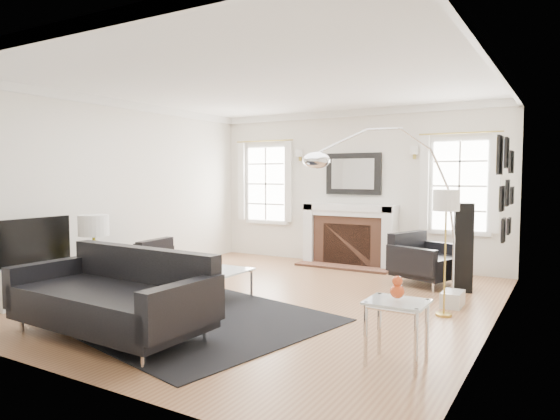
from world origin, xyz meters
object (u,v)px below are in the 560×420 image
Objects in this scene: sofa at (116,298)px; arc_floor_lamp at (387,209)px; armchair_left at (141,262)px; armchair_right at (424,261)px; fireplace at (349,236)px; gourd_lamp at (94,235)px; coffee_table at (207,273)px.

arc_floor_lamp reaches higher than sofa.
sofa is 2.51m from armchair_left.
arc_floor_lamp is (-0.02, -1.69, 0.88)m from armchair_right.
armchair_right is at bearing 89.44° from arc_floor_lamp.
arc_floor_lamp is at bearing -58.74° from fireplace.
arc_floor_lamp reaches higher than gourd_lamp.
armchair_left is 1.60m from coffee_table.
fireplace reaches higher than armchair_left.
sofa is 1.82m from gourd_lamp.
armchair_left is 0.40× the size of arc_floor_lamp.
fireplace reaches higher than coffee_table.
sofa is (-0.52, -4.85, -0.16)m from fireplace.
sofa is 2.44× the size of coffee_table.
arc_floor_lamp reaches higher than armchair_left.
coffee_table is (-0.07, 1.55, -0.01)m from sofa.
sofa is 1.92× the size of armchair_right.
armchair_right reaches higher than coffee_table.
fireplace is at bearing 79.85° from coffee_table.
fireplace is 1.87× the size of coffee_table.
sofa is at bearing -49.54° from armchair_left.
coffee_table is at bearing 92.71° from sofa.
gourd_lamp is (-1.42, -0.60, 0.46)m from coffee_table.
gourd_lamp is (0.14, -0.96, 0.52)m from armchair_left.
coffee_table is at bearing -131.14° from armchair_right.
sofa is at bearing -32.47° from gourd_lamp.
arc_floor_lamp is at bearing -90.56° from armchair_right.
fireplace is 1.48× the size of armchair_right.
fireplace reaches higher than gourd_lamp.
armchair_right is 1.27× the size of coffee_table.
armchair_right is at bearing 48.86° from coffee_table.
arc_floor_lamp is at bearing 21.06° from gourd_lamp.
arc_floor_lamp is (2.05, 2.31, 0.84)m from sofa.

